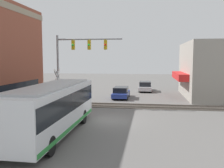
% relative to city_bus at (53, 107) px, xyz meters
% --- Properties ---
extents(ground_plane, '(120.00, 120.00, 0.00)m').
position_rel_city_bus_xyz_m(ground_plane, '(4.15, -2.80, -1.73)').
color(ground_plane, '#605E5B').
extents(shop_building, '(11.52, 8.75, 6.74)m').
position_rel_city_bus_xyz_m(shop_building, '(17.63, -14.04, 1.63)').
color(shop_building, gray).
rests_on(shop_building, ground).
extents(city_bus, '(10.26, 2.59, 3.14)m').
position_rel_city_bus_xyz_m(city_bus, '(0.00, 0.00, 0.00)').
color(city_bus, silver).
rests_on(city_bus, ground).
extents(traffic_signal_gantry, '(0.42, 6.41, 6.99)m').
position_rel_city_bus_xyz_m(traffic_signal_gantry, '(8.87, 1.07, 3.40)').
color(traffic_signal_gantry, gray).
rests_on(traffic_signal_gantry, ground).
extents(crossing_signal, '(1.41, 1.18, 3.81)m').
position_rel_city_bus_xyz_m(crossing_signal, '(7.35, 2.46, 0.57)').
color(crossing_signal, gray).
rests_on(crossing_signal, ground).
extents(rail_track_near, '(2.60, 60.00, 0.15)m').
position_rel_city_bus_xyz_m(rail_track_near, '(10.15, -2.80, -1.70)').
color(rail_track_near, '#332D28').
rests_on(rail_track_near, ground).
extents(parked_car_blue, '(4.64, 1.82, 1.37)m').
position_rel_city_bus_xyz_m(parked_car_blue, '(15.16, -2.60, -1.08)').
color(parked_car_blue, navy).
rests_on(parked_car_blue, ground).
extents(parked_car_silver, '(4.83, 1.82, 1.44)m').
position_rel_city_bus_xyz_m(parked_car_silver, '(22.14, -5.40, -1.06)').
color(parked_car_silver, '#B7B7BC').
rests_on(parked_car_silver, ground).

